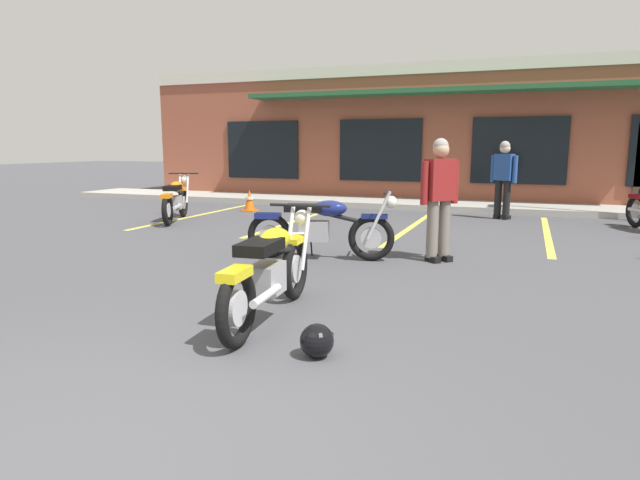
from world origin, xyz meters
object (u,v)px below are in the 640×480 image
Objects in this scene: person_in_shorts_foreground at (504,175)px; helmet_on_pavement at (317,341)px; motorcycle_red_sportbike at (176,199)px; traffic_cone at (250,201)px; motorcycle_foreground_classic at (271,270)px; motorcycle_black_cruiser at (321,227)px; person_in_black_shirt at (440,192)px.

person_in_shorts_foreground reaches higher than helmet_on_pavement.
helmet_on_pavement is (5.50, -6.00, -0.33)m from motorcycle_red_sportbike.
helmet_on_pavement is at bearing -96.01° from person_in_shorts_foreground.
traffic_cone is (-4.88, 8.10, 0.13)m from helmet_on_pavement.
person_in_shorts_foreground reaches higher than motorcycle_foreground_classic.
motorcycle_black_cruiser is at bearing -31.48° from motorcycle_red_sportbike.
traffic_cone is (-3.64, 4.72, -0.20)m from motorcycle_black_cruiser.
person_in_shorts_foreground is (2.16, 5.36, 0.49)m from motorcycle_black_cruiser.
motorcycle_foreground_classic is at bearing -60.64° from traffic_cone.
motorcycle_red_sportbike reaches higher than helmet_on_pavement.
traffic_cone is (-5.18, 4.25, -0.69)m from person_in_black_shirt.
motorcycle_foreground_classic is at bearing -101.58° from person_in_shorts_foreground.
motorcycle_red_sportbike is at bearing -106.41° from traffic_cone.
person_in_black_shirt reaches higher than helmet_on_pavement.
motorcycle_red_sportbike is (-4.78, 5.29, 0.00)m from motorcycle_foreground_classic.
traffic_cone is (-5.80, -0.64, -0.69)m from person_in_shorts_foreground.
person_in_shorts_foreground is at bearing 83.99° from helmet_on_pavement.
person_in_black_shirt reaches higher than motorcycle_foreground_classic.
person_in_shorts_foreground is at bearing 82.76° from person_in_black_shirt.
traffic_cone is at bearing 127.67° from motorcycle_black_cruiser.
helmet_on_pavement is 9.46m from traffic_cone.
person_in_black_shirt is at bearing 16.79° from motorcycle_black_cruiser.
helmet_on_pavement is (0.72, -0.71, -0.33)m from motorcycle_foreground_classic.
motorcycle_foreground_classic is 1.26× the size of person_in_shorts_foreground.
person_in_shorts_foreground is 5.88m from traffic_cone.
person_in_shorts_foreground is (1.65, 8.04, 0.49)m from motorcycle_foreground_classic.
motorcycle_foreground_classic is at bearing 135.50° from helmet_on_pavement.
traffic_cone is at bearing 73.59° from motorcycle_red_sportbike.
motorcycle_red_sportbike is at bearing 132.11° from motorcycle_foreground_classic.
motorcycle_red_sportbike is at bearing 148.52° from motorcycle_black_cruiser.
motorcycle_foreground_classic is 1.26× the size of person_in_black_shirt.
person_in_black_shirt is at bearing -97.24° from person_in_shorts_foreground.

